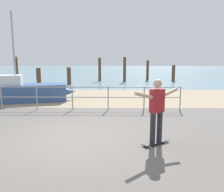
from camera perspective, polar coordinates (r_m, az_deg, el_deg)
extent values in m
cube|color=#605B56|center=(5.81, -12.48, -13.70)|extent=(24.00, 10.00, 0.04)
cube|color=tan|center=(13.45, -4.75, -0.28)|extent=(24.00, 6.00, 0.04)
cube|color=slate|center=(41.28, -1.04, 6.29)|extent=(72.00, 50.00, 0.04)
cylinder|color=gray|center=(11.12, -25.79, -0.50)|extent=(0.05, 0.05, 1.05)
cylinder|color=gray|center=(10.52, -18.18, -0.55)|extent=(0.05, 0.05, 1.05)
cylinder|color=gray|center=(10.12, -9.81, -0.59)|extent=(0.05, 0.05, 1.05)
cylinder|color=gray|center=(9.95, -0.95, -0.62)|extent=(0.05, 0.05, 1.05)
cylinder|color=gray|center=(10.03, 7.98, -0.63)|extent=(0.05, 0.05, 1.05)
cylinder|color=gray|center=(10.34, 16.57, -0.63)|extent=(0.05, 0.05, 1.05)
cylinder|color=gray|center=(10.45, -18.32, 2.13)|extent=(12.46, 0.04, 0.04)
cylinder|color=gray|center=(10.51, -18.19, -0.27)|extent=(12.46, 0.04, 0.04)
cube|color=#335184|center=(12.79, -21.28, 0.64)|extent=(4.61, 2.43, 0.90)
cone|color=#335184|center=(12.67, -11.39, 1.02)|extent=(1.25, 1.01, 0.77)
cylinder|color=#9EA0A5|center=(12.72, -23.26, 10.72)|extent=(0.10, 0.10, 3.63)
cube|color=silver|center=(12.81, -24.13, 3.63)|extent=(1.38, 1.17, 0.50)
cube|color=black|center=(6.25, 10.78, -11.24)|extent=(0.78, 0.61, 0.02)
cylinder|color=silver|center=(6.03, 9.34, -12.40)|extent=(0.07, 0.06, 0.06)
cylinder|color=silver|center=(6.14, 8.32, -11.97)|extent=(0.07, 0.06, 0.06)
cylinder|color=silver|center=(6.40, 13.12, -11.22)|extent=(0.07, 0.06, 0.06)
cylinder|color=silver|center=(6.51, 12.09, -10.84)|extent=(0.07, 0.06, 0.06)
cylinder|color=#26262B|center=(6.04, 10.08, -7.83)|extent=(0.14, 0.14, 0.80)
cylinder|color=#26262B|center=(6.20, 11.71, -7.42)|extent=(0.14, 0.14, 0.80)
cube|color=maroon|center=(5.96, 11.11, -1.17)|extent=(0.41, 0.37, 0.60)
sphere|color=tan|center=(5.89, 11.25, 3.04)|extent=(0.22, 0.22, 0.22)
cylinder|color=tan|center=(5.63, 7.91, 0.15)|extent=(0.51, 0.38, 0.23)
cylinder|color=tan|center=(6.24, 14.10, 0.87)|extent=(0.51, 0.38, 0.23)
cylinder|color=#513826|center=(22.18, -22.69, 5.93)|extent=(0.35, 0.35, 2.38)
cylinder|color=#513826|center=(20.10, -17.75, 4.59)|extent=(0.37, 0.37, 1.45)
cylinder|color=#513826|center=(20.01, -10.63, 4.89)|extent=(0.34, 0.34, 1.47)
cylinder|color=#513826|center=(22.75, -3.07, 6.58)|extent=(0.27, 0.27, 2.27)
cylinder|color=#513826|center=(22.03, 3.15, 6.58)|extent=(0.28, 0.28, 2.34)
cylinder|color=#513826|center=(23.94, 8.82, 6.32)|extent=(0.27, 0.27, 2.02)
cylinder|color=#513826|center=(23.51, 15.00, 5.51)|extent=(0.32, 0.32, 1.57)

